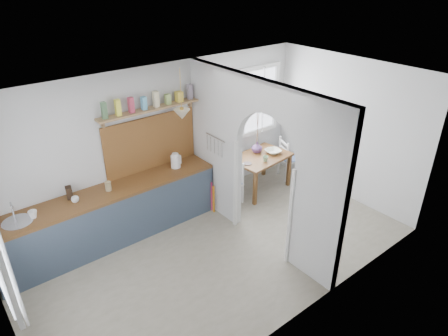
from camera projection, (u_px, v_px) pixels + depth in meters
floor at (221, 251)px, 6.19m from camera, size 5.80×3.20×0.01m
ceiling at (220, 87)px, 4.99m from camera, size 5.80×3.20×0.01m
walls at (220, 178)px, 5.59m from camera, size 5.81×3.21×2.60m
partition at (255, 153)px, 5.95m from camera, size 0.12×3.20×2.60m
nook_window at (244, 104)px, 7.53m from camera, size 1.76×0.10×1.30m
counter at (112, 214)px, 6.28m from camera, size 3.50×0.60×0.90m
sink at (18, 223)px, 5.34m from camera, size 0.40×0.40×0.02m
backsplash at (151, 143)px, 6.55m from camera, size 1.65×0.03×0.90m
shelf at (150, 106)px, 6.19m from camera, size 1.75×0.20×0.21m
pendant_lamp at (182, 114)px, 6.21m from camera, size 0.26×0.26×0.16m
utensil_rail at (215, 137)px, 6.49m from camera, size 0.02×0.50×0.02m
dining_table at (260, 173)px, 7.74m from camera, size 1.21×0.87×0.71m
chair_left at (230, 183)px, 7.28m from camera, size 0.38×0.38×0.81m
chair_right at (291, 158)px, 8.15m from camera, size 0.50×0.50×0.85m
kettle at (175, 160)px, 6.69m from camera, size 0.24×0.21×0.26m
mug_a at (33, 214)px, 5.39m from camera, size 0.13×0.13×0.11m
mug_b at (75, 200)px, 5.75m from camera, size 0.13×0.13×0.09m
knife_block at (69, 193)px, 5.82m from camera, size 0.11×0.14×0.19m
jar at (108, 186)px, 6.03m from camera, size 0.11×0.11×0.15m
towel_magenta at (211, 197)px, 7.08m from camera, size 0.02×0.03×0.61m
towel_orange at (214, 200)px, 7.04m from camera, size 0.02×0.03×0.56m
bowl at (273, 151)px, 7.68m from camera, size 0.34×0.34×0.07m
table_cup at (265, 159)px, 7.36m from camera, size 0.14×0.14×0.10m
plate at (247, 164)px, 7.29m from camera, size 0.20×0.20×0.01m
vase at (257, 147)px, 7.68m from camera, size 0.24×0.24×0.22m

